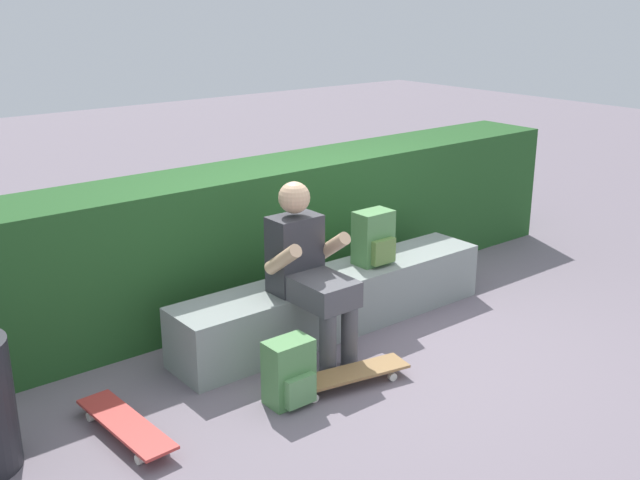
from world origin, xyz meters
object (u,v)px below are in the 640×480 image
Objects in this scene: person_skater at (308,267)px; backpack_on_bench at (374,238)px; skateboard_beside_bench at (126,424)px; skateboard_near_person at (348,375)px; backpack_on_ground at (290,373)px; bench_main at (336,301)px.

person_skater is 0.80m from backpack_on_bench.
backpack_on_bench is at bearing 9.54° from skateboard_beside_bench.
person_skater reaches higher than skateboard_near_person.
backpack_on_bench is 1.00× the size of backpack_on_ground.
skateboard_near_person is (-0.08, -0.50, -0.55)m from person_skater.
backpack_on_bench is (0.85, 0.70, 0.54)m from skateboard_near_person.
backpack_on_bench is at bearing 39.61° from skateboard_near_person.
backpack_on_ground is at bearing -137.76° from person_skater.
skateboard_near_person is at bearing -140.39° from backpack_on_bench.
skateboard_near_person is 1.23m from backpack_on_bench.
backpack_on_ground is (-0.48, -0.43, -0.43)m from person_skater.
backpack_on_bench is (2.18, 0.37, 0.54)m from skateboard_beside_bench.
backpack_on_bench is at bearing 14.61° from person_skater.
person_skater is 0.75m from skateboard_near_person.
backpack_on_ground is at bearing -144.30° from bench_main.
skateboard_beside_bench is (-1.41, -0.16, -0.55)m from person_skater.
bench_main reaches higher than backpack_on_ground.
person_skater reaches higher than backpack_on_bench.
person_skater is at bearing -165.39° from backpack_on_bench.
backpack_on_bench is at bearing 26.95° from backpack_on_ground.
person_skater reaches higher than backpack_on_ground.
skateboard_near_person is at bearing -9.50° from backpack_on_ground.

